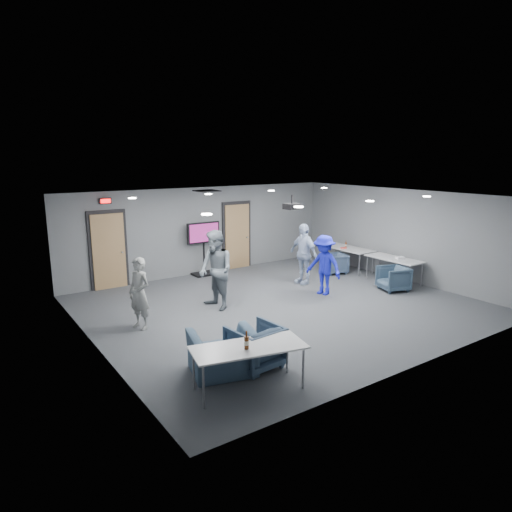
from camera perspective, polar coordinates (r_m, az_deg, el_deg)
floor at (r=11.42m, az=3.15°, el=-6.20°), size 9.00×9.00×0.00m
ceiling at (r=10.86m, az=3.32°, el=7.42°), size 9.00×9.00×0.00m
wall_back at (r=14.38m, az=-6.57°, el=3.17°), size 9.00×0.02×2.70m
wall_front at (r=8.37m, az=20.27°, el=-4.30°), size 9.00×0.02×2.70m
wall_left at (r=9.11m, az=-19.82°, el=-2.93°), size 0.02×8.00×2.70m
wall_right at (r=14.23m, az=17.74°, el=2.55°), size 0.02×8.00×2.70m
door_left at (r=13.27m, az=-17.94°, el=0.62°), size 1.06×0.17×2.24m
door_right at (r=14.98m, az=-2.41°, el=2.52°), size 1.06×0.17×2.24m
exit_sign at (r=13.05m, az=-18.32°, el=6.56°), size 0.32×0.08×0.16m
hvac_diffuser at (r=12.94m, az=-6.16°, el=8.11°), size 0.60×0.60×0.03m
downlights at (r=10.86m, az=3.32°, el=7.34°), size 6.18×3.78×0.02m
person_a at (r=10.05m, az=-14.38°, el=-4.56°), size 0.55×0.66×1.56m
person_b at (r=10.97m, az=-5.03°, el=-1.78°), size 0.79×0.98×1.92m
person_c at (r=13.22m, az=5.92°, el=0.28°), size 0.49×1.05×1.75m
person_d at (r=12.25m, az=8.47°, el=-1.13°), size 0.83×1.15×1.60m
chair_right_a at (r=14.62m, az=9.77°, el=-0.92°), size 0.86×0.85×0.63m
chair_right_b at (r=13.12m, az=16.78°, el=-2.72°), size 0.93×0.92×0.67m
chair_front_a at (r=8.13m, az=-0.11°, el=-11.21°), size 0.89×0.91×0.77m
chair_front_b at (r=7.93m, az=-4.06°, el=-12.07°), size 1.32×1.22×0.72m
table_right_a at (r=15.08m, az=11.27°, el=0.88°), size 0.77×1.85×0.73m
table_right_b at (r=13.85m, az=16.88°, el=-0.46°), size 0.70×1.69×0.73m
table_front_left at (r=7.28m, az=-0.93°, el=-11.57°), size 1.91×1.13×0.73m
bottle_front at (r=7.14m, az=-1.20°, el=-10.74°), size 0.08×0.08×0.29m
bottle_right at (r=15.00m, az=11.17°, el=1.35°), size 0.07×0.07×0.25m
snack_box at (r=14.89m, az=10.89°, el=1.00°), size 0.20×0.15×0.04m
wrapper at (r=13.86m, az=17.55°, el=-0.19°), size 0.26×0.21×0.05m
tv_stand at (r=14.17m, az=-6.55°, el=1.34°), size 1.08×0.51×1.66m
projector at (r=11.57m, az=4.51°, el=6.23°), size 0.40×0.37×0.36m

